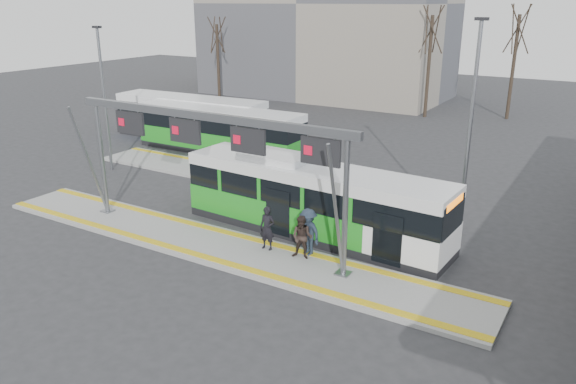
% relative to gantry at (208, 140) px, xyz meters
% --- Properties ---
extents(ground, '(120.00, 120.00, 0.00)m').
position_rel_gantry_xyz_m(ground, '(0.35, -0.25, -4.30)').
color(ground, '#2D2D30').
rests_on(ground, ground).
extents(platform_main, '(22.00, 3.00, 0.15)m').
position_rel_gantry_xyz_m(platform_main, '(0.35, -0.25, -4.22)').
color(platform_main, gray).
rests_on(platform_main, ground).
extents(platform_second, '(20.00, 3.00, 0.15)m').
position_rel_gantry_xyz_m(platform_second, '(-3.65, 7.75, -4.22)').
color(platform_second, gray).
rests_on(platform_second, ground).
extents(tactile_main, '(22.00, 2.65, 0.02)m').
position_rel_gantry_xyz_m(tactile_main, '(0.35, -0.25, -4.14)').
color(tactile_main, yellow).
rests_on(tactile_main, platform_main).
extents(tactile_second, '(20.00, 0.35, 0.02)m').
position_rel_gantry_xyz_m(tactile_second, '(-3.65, 8.90, -4.14)').
color(tactile_second, yellow).
rests_on(tactile_second, platform_second).
extents(gantry, '(13.00, 1.68, 5.20)m').
position_rel_gantry_xyz_m(gantry, '(0.00, 0.00, 0.00)').
color(gantry, slate).
rests_on(gantry, platform_main).
extents(apartment_block, '(24.50, 12.50, 18.40)m').
position_rel_gantry_xyz_m(apartment_block, '(-13.65, 35.75, 4.91)').
color(apartment_block, gray).
rests_on(apartment_block, ground).
extents(hero_bus, '(11.78, 3.09, 3.21)m').
position_rel_gantry_xyz_m(hero_bus, '(2.98, 3.02, -2.83)').
color(hero_bus, black).
rests_on(hero_bus, ground).
extents(bg_bus_green, '(11.55, 2.59, 2.88)m').
position_rel_gantry_xyz_m(bg_bus_green, '(-8.58, 11.57, -2.88)').
color(bg_bus_green, black).
rests_on(bg_bus_green, ground).
extents(bg_bus_blue, '(11.43, 3.10, 2.95)m').
position_rel_gantry_xyz_m(bg_bus_blue, '(-12.64, 13.47, -2.84)').
color(bg_bus_blue, black).
rests_on(bg_bus_blue, ground).
extents(passenger_a, '(0.65, 0.44, 1.74)m').
position_rel_gantry_xyz_m(passenger_a, '(2.38, 0.44, -3.28)').
color(passenger_a, black).
rests_on(passenger_a, platform_main).
extents(passenger_b, '(0.92, 0.78, 1.67)m').
position_rel_gantry_xyz_m(passenger_b, '(3.94, 0.43, -3.31)').
color(passenger_b, '#2E231E').
rests_on(passenger_b, platform_main).
extents(passenger_c, '(1.35, 1.06, 1.84)m').
position_rel_gantry_xyz_m(passenger_c, '(3.96, 0.85, -3.23)').
color(passenger_c, '#1F2A38').
rests_on(passenger_c, platform_main).
extents(tree_left, '(1.40, 1.40, 9.28)m').
position_rel_gantry_xyz_m(tree_left, '(-0.97, 29.67, 2.74)').
color(tree_left, '#382B21').
rests_on(tree_left, ground).
extents(tree_mid, '(1.40, 1.40, 9.38)m').
position_rel_gantry_xyz_m(tree_mid, '(5.10, 32.42, 2.81)').
color(tree_mid, '#382B21').
rests_on(tree_mid, ground).
extents(tree_far, '(1.40, 1.40, 8.13)m').
position_rel_gantry_xyz_m(tree_far, '(-20.62, 26.97, 1.86)').
color(tree_far, '#382B21').
rests_on(tree_far, ground).
extents(lamp_west, '(0.50, 0.25, 8.03)m').
position_rel_gantry_xyz_m(lamp_west, '(-11.55, 5.16, -0.04)').
color(lamp_west, slate).
rests_on(lamp_west, ground).
extents(lamp_east, '(0.50, 0.25, 8.75)m').
position_rel_gantry_xyz_m(lamp_east, '(8.27, 6.24, 0.32)').
color(lamp_east, slate).
rests_on(lamp_east, ground).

